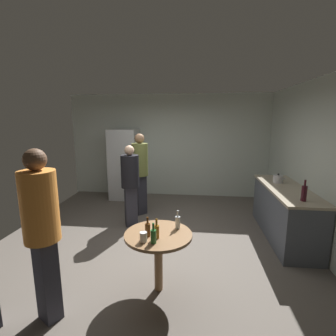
# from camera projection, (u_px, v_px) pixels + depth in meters

# --- Properties ---
(ground_plane) EXTENTS (5.20, 5.20, 0.10)m
(ground_plane) POSITION_uv_depth(u_px,v_px,m) (153.00, 241.00, 4.37)
(ground_plane) COLOR #5B544C
(wall_back) EXTENTS (5.32, 0.06, 2.70)m
(wall_back) POSITION_uv_depth(u_px,v_px,m) (169.00, 146.00, 6.66)
(wall_back) COLOR beige
(wall_back) RESTS_ON ground_plane
(wall_side_right) EXTENTS (0.06, 5.20, 2.70)m
(wall_side_right) POSITION_uv_depth(u_px,v_px,m) (321.00, 166.00, 3.81)
(wall_side_right) COLOR beige
(wall_side_right) RESTS_ON ground_plane
(refrigerator) EXTENTS (0.70, 0.68, 1.80)m
(refrigerator) POSITION_uv_depth(u_px,v_px,m) (124.00, 164.00, 6.45)
(refrigerator) COLOR silver
(refrigerator) RESTS_ON ground_plane
(kitchen_counter) EXTENTS (0.64, 1.98, 0.90)m
(kitchen_counter) POSITION_uv_depth(u_px,v_px,m) (284.00, 212.00, 4.34)
(kitchen_counter) COLOR #4C515B
(kitchen_counter) RESTS_ON ground_plane
(kettle) EXTENTS (0.24, 0.17, 0.18)m
(kettle) POSITION_uv_depth(u_px,v_px,m) (278.00, 179.00, 4.56)
(kettle) COLOR #B2B2B7
(kettle) RESTS_ON kitchen_counter
(wine_bottle_on_counter) EXTENTS (0.08, 0.08, 0.31)m
(wine_bottle_on_counter) POSITION_uv_depth(u_px,v_px,m) (304.00, 193.00, 3.54)
(wine_bottle_on_counter) COLOR #3F141E
(wine_bottle_on_counter) RESTS_ON kitchen_counter
(foreground_table) EXTENTS (0.80, 0.80, 0.73)m
(foreground_table) POSITION_uv_depth(u_px,v_px,m) (158.00, 242.00, 2.93)
(foreground_table) COLOR olive
(foreground_table) RESTS_ON ground_plane
(beer_bottle_amber) EXTENTS (0.06, 0.06, 0.23)m
(beer_bottle_amber) POSITION_uv_depth(u_px,v_px,m) (157.00, 231.00, 2.78)
(beer_bottle_amber) COLOR #8C5919
(beer_bottle_amber) RESTS_ON foreground_table
(beer_bottle_brown) EXTENTS (0.06, 0.06, 0.23)m
(beer_bottle_brown) POSITION_uv_depth(u_px,v_px,m) (148.00, 229.00, 2.83)
(beer_bottle_brown) COLOR #593314
(beer_bottle_brown) RESTS_ON foreground_table
(beer_bottle_green) EXTENTS (0.06, 0.06, 0.23)m
(beer_bottle_green) POSITION_uv_depth(u_px,v_px,m) (153.00, 236.00, 2.67)
(beer_bottle_green) COLOR #26662D
(beer_bottle_green) RESTS_ON foreground_table
(beer_bottle_clear) EXTENTS (0.06, 0.06, 0.23)m
(beer_bottle_clear) POSITION_uv_depth(u_px,v_px,m) (178.00, 222.00, 3.03)
(beer_bottle_clear) COLOR silver
(beer_bottle_clear) RESTS_ON foreground_table
(plastic_cup_white) EXTENTS (0.08, 0.08, 0.11)m
(plastic_cup_white) POSITION_uv_depth(u_px,v_px,m) (143.00, 237.00, 2.71)
(plastic_cup_white) COLOR white
(plastic_cup_white) RESTS_ON foreground_table
(person_in_orange_shirt) EXTENTS (0.47, 0.47, 1.79)m
(person_in_orange_shirt) POSITION_uv_depth(u_px,v_px,m) (42.00, 224.00, 2.41)
(person_in_orange_shirt) COLOR #2D2D38
(person_in_orange_shirt) RESTS_ON ground_plane
(person_in_black_shirt) EXTENTS (0.46, 0.46, 1.58)m
(person_in_black_shirt) POSITION_uv_depth(u_px,v_px,m) (130.00, 180.00, 4.72)
(person_in_black_shirt) COLOR #2D2D38
(person_in_black_shirt) RESTS_ON ground_plane
(person_in_olive_shirt) EXTENTS (0.48, 0.48, 1.76)m
(person_in_olive_shirt) POSITION_uv_depth(u_px,v_px,m) (140.00, 168.00, 5.29)
(person_in_olive_shirt) COLOR #2D2D38
(person_in_olive_shirt) RESTS_ON ground_plane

